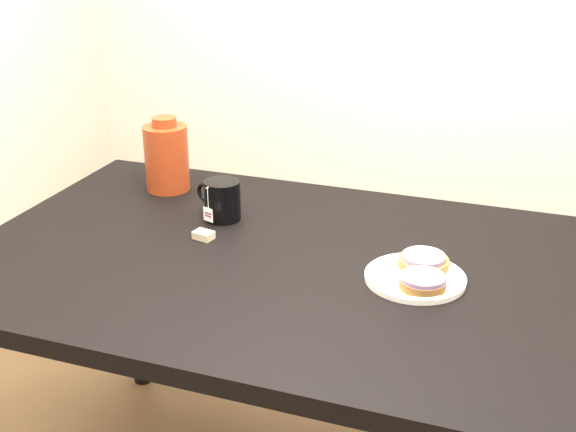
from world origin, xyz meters
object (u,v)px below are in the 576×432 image
at_px(bagel_package, 167,157).
at_px(teabag_pouch, 204,235).
at_px(bagel_back, 424,261).
at_px(table, 284,290).
at_px(plate, 415,277).
at_px(bagel_front, 422,282).
at_px(mug, 222,200).

bearing_deg(bagel_package, teabag_pouch, -48.51).
bearing_deg(bagel_back, teabag_pouch, -179.08).
distance_m(table, teabag_pouch, 0.23).
bearing_deg(table, bagel_package, 146.78).
distance_m(plate, bagel_front, 0.05).
bearing_deg(mug, plate, 3.11).
bearing_deg(bagel_front, plate, 115.14).
xyz_separation_m(table, bagel_front, (0.31, -0.06, 0.11)).
distance_m(plate, teabag_pouch, 0.50).
height_order(plate, bagel_back, bagel_back).
distance_m(bagel_back, bagel_front, 0.09).
bearing_deg(table, plate, -2.28).
bearing_deg(teabag_pouch, bagel_package, 131.49).
height_order(mug, bagel_package, bagel_package).
bearing_deg(plate, mug, 162.48).
relative_size(plate, mug, 1.48).
distance_m(mug, teabag_pouch, 0.13).
height_order(table, plate, plate).
bearing_deg(bagel_back, table, -173.49).
distance_m(bagel_back, teabag_pouch, 0.50).
xyz_separation_m(table, teabag_pouch, (-0.21, 0.03, 0.09)).
xyz_separation_m(plate, bagel_package, (-0.72, 0.30, 0.08)).
height_order(plate, bagel_package, bagel_package).
distance_m(table, bagel_package, 0.55).
relative_size(plate, bagel_front, 1.62).
bearing_deg(teabag_pouch, table, -7.21).
bearing_deg(bagel_package, bagel_back, -18.83).
relative_size(plate, bagel_package, 1.04).
distance_m(plate, bagel_back, 0.05).
xyz_separation_m(plate, mug, (-0.50, 0.16, 0.04)).
relative_size(table, bagel_front, 10.97).
xyz_separation_m(plate, teabag_pouch, (-0.50, 0.04, 0.00)).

